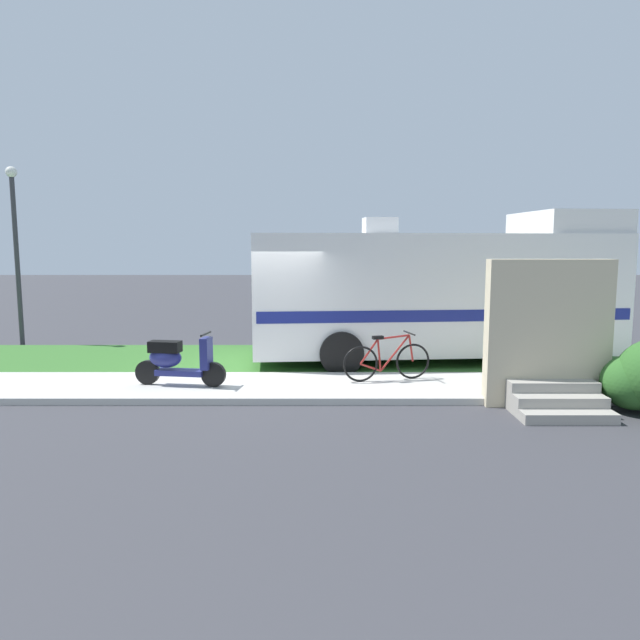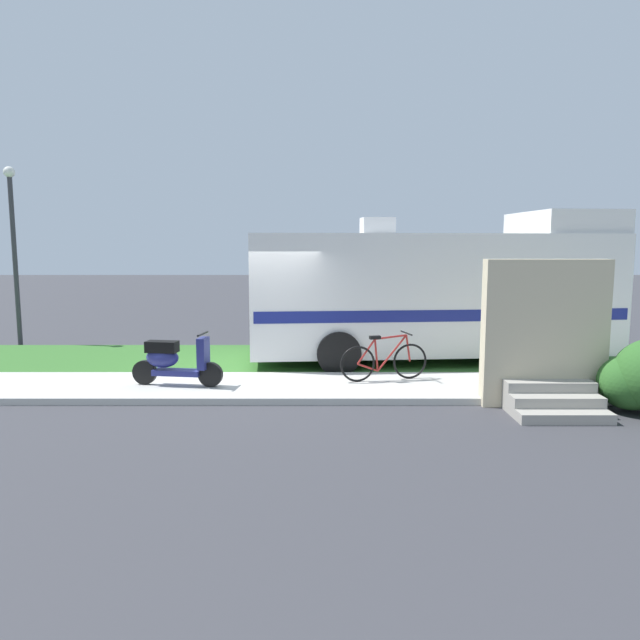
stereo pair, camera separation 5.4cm
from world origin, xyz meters
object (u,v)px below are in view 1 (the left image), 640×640
object	(u,v)px
pickup_truck_near	(429,300)
street_lamp_post	(16,239)
bottle_green	(529,381)
bicycle	(387,360)
scooter	(177,360)
motorhome_rv	(437,291)

from	to	relation	value
pickup_truck_near	street_lamp_post	distance (m)	11.49
bottle_green	street_lamp_post	bearing A→B (deg)	156.49
bicycle	bottle_green	size ratio (longest dim) A/B	5.90
bicycle	street_lamp_post	xyz separation A→B (m)	(-9.08, 4.49, 2.27)
scooter	bottle_green	distance (m)	6.28
motorhome_rv	bicycle	xyz separation A→B (m)	(-1.37, -2.40, -1.10)
pickup_truck_near	bottle_green	xyz separation A→B (m)	(0.42, -7.31, -0.76)
bottle_green	motorhome_rv	bearing A→B (deg)	110.34
scooter	street_lamp_post	distance (m)	7.51
scooter	street_lamp_post	world-z (taller)	street_lamp_post
bicycle	scooter	bearing A→B (deg)	-174.03
motorhome_rv	scooter	bearing A→B (deg)	-151.63
bicycle	street_lamp_post	world-z (taller)	street_lamp_post
motorhome_rv	bicycle	bearing A→B (deg)	-119.75
scooter	bicycle	xyz separation A→B (m)	(3.81, 0.40, -0.08)
motorhome_rv	street_lamp_post	distance (m)	10.72
pickup_truck_near	bottle_green	world-z (taller)	pickup_truck_near
motorhome_rv	bottle_green	bearing A→B (deg)	-69.66
pickup_truck_near	motorhome_rv	bearing A→B (deg)	-98.60
bicycle	pickup_truck_near	world-z (taller)	pickup_truck_near
pickup_truck_near	bicycle	bearing A→B (deg)	-106.70
scooter	street_lamp_post	xyz separation A→B (m)	(-5.27, 4.89, 2.19)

